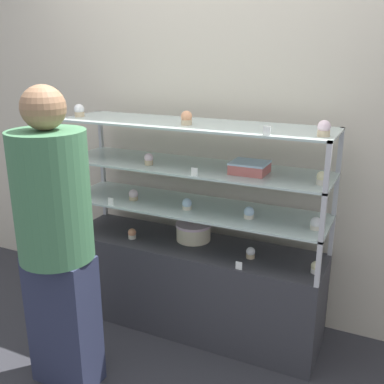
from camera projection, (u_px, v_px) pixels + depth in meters
The scene contains 28 objects.
ground_plane at pixel (192, 324), 2.88m from camera, with size 20.00×20.00×0.00m, color #2D2D33.
back_wall at pixel (217, 114), 2.80m from camera, with size 8.00×0.05×2.60m.
display_base at pixel (192, 285), 2.80m from camera, with size 1.58×0.43×0.56m.
display_riser_lower at pixel (192, 208), 2.64m from camera, with size 1.58×0.43×0.24m.
display_riser_middle at pixel (192, 168), 2.57m from camera, with size 1.58×0.43×0.24m.
display_riser_upper at pixel (192, 125), 2.50m from camera, with size 1.58×0.43×0.24m.
layer_cake_centerpiece at pixel (193, 231), 2.76m from camera, with size 0.22×0.22×0.11m.
sheet_cake_frosted at pixel (250, 167), 2.40m from camera, with size 0.19×0.17×0.06m.
cupcake_0 at pixel (83, 224), 2.93m from camera, with size 0.05×0.05×0.06m.
cupcake_1 at pixel (132, 234), 2.78m from camera, with size 0.05×0.05×0.06m.
cupcake_2 at pixel (251, 253), 2.52m from camera, with size 0.05×0.05×0.06m.
cupcake_3 at pixel (316, 267), 2.35m from camera, with size 0.05×0.05×0.06m.
price_tag_0 at pixel (239, 266), 2.39m from camera, with size 0.04×0.00×0.04m.
cupcake_4 at pixel (82, 188), 2.87m from camera, with size 0.06×0.06×0.07m.
cupcake_5 at pixel (133, 195), 2.73m from camera, with size 0.06×0.06×0.07m.
cupcake_6 at pixel (187, 204), 2.57m from camera, with size 0.06×0.06×0.07m.
cupcake_7 at pixel (249, 213), 2.43m from camera, with size 0.06×0.06×0.07m.
cupcake_8 at pixel (316, 224), 2.28m from camera, with size 0.06×0.06×0.07m.
price_tag_1 at pixel (111, 202), 2.64m from camera, with size 0.04×0.00×0.04m.
cupcake_9 at pixel (75, 152), 2.76m from camera, with size 0.05×0.05×0.07m.
cupcake_10 at pixel (149, 159), 2.57m from camera, with size 0.05×0.05×0.07m.
cupcake_11 at pixel (322, 178), 2.19m from camera, with size 0.05×0.05×0.07m.
price_tag_2 at pixel (194, 172), 2.35m from camera, with size 0.04×0.00×0.04m.
cupcake_12 at pixel (79, 111), 2.72m from camera, with size 0.06×0.06×0.08m.
cupcake_13 at pixel (187, 118), 2.42m from camera, with size 0.06×0.06×0.08m.
cupcake_14 at pixel (324, 129), 2.10m from camera, with size 0.06×0.06×0.08m.
price_tag_3 at pixel (267, 131), 2.12m from camera, with size 0.04×0.00×0.04m.
customer_figure at pixel (56, 237), 2.16m from camera, with size 0.36×0.36×1.54m.
Camera 1 is at (1.07, -2.25, 1.68)m, focal length 42.00 mm.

